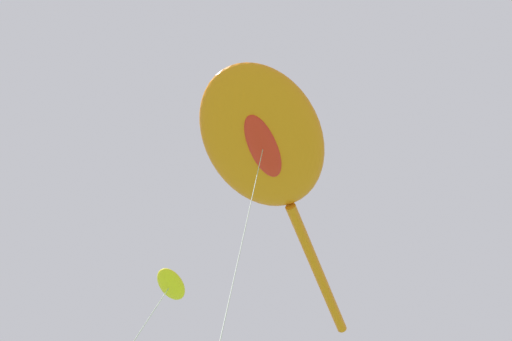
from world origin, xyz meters
name	(u,v)px	position (x,y,z in m)	size (l,w,h in m)	color
big_show_kite	(265,146)	(0.65, 6.88, 19.36)	(12.85, 4.51, 19.95)	orange
small_kite_delta_white	(167,290)	(-1.40, 8.57, 10.81)	(0.92, 5.16, 11.11)	yellow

